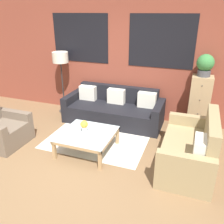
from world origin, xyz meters
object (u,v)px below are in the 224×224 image
(flower_vase, at_px, (84,126))
(armchair_corner, at_px, (2,130))
(couch_dark, at_px, (114,110))
(potted_plant, at_px, (205,65))
(floor_lamp, at_px, (61,60))
(drawer_cabinet, at_px, (199,104))
(settee_vintage, at_px, (191,150))
(coffee_table, at_px, (87,136))

(flower_vase, bearing_deg, armchair_corner, -167.97)
(couch_dark, distance_m, armchair_corner, 2.39)
(potted_plant, height_order, flower_vase, potted_plant)
(floor_lamp, bearing_deg, drawer_cabinet, 1.70)
(settee_vintage, height_order, floor_lamp, floor_lamp)
(couch_dark, relative_size, settee_vintage, 1.46)
(couch_dark, relative_size, potted_plant, 5.09)
(settee_vintage, distance_m, floor_lamp, 3.59)
(settee_vintage, bearing_deg, couch_dark, 145.14)
(flower_vase, bearing_deg, settee_vintage, 3.69)
(floor_lamp, xyz_separation_m, potted_plant, (3.22, 0.10, 0.12))
(settee_vintage, relative_size, armchair_corner, 1.82)
(coffee_table, bearing_deg, armchair_corner, -169.23)
(drawer_cabinet, bearing_deg, flower_vase, -140.50)
(floor_lamp, xyz_separation_m, drawer_cabinet, (3.22, 0.10, -0.71))
(couch_dark, xyz_separation_m, potted_plant, (1.82, 0.22, 1.14))
(armchair_corner, distance_m, flower_vase, 1.66)
(coffee_table, distance_m, floor_lamp, 2.27)
(settee_vintage, xyz_separation_m, flower_vase, (-1.85, -0.12, 0.19))
(floor_lamp, height_order, drawer_cabinet, floor_lamp)
(couch_dark, bearing_deg, armchair_corner, -135.06)
(couch_dark, height_order, floor_lamp, floor_lamp)
(armchair_corner, height_order, drawer_cabinet, drawer_cabinet)
(armchair_corner, height_order, coffee_table, armchair_corner)
(coffee_table, bearing_deg, floor_lamp, 132.53)
(armchair_corner, distance_m, coffee_table, 1.70)
(couch_dark, xyz_separation_m, armchair_corner, (-1.69, -1.69, -0.01))
(coffee_table, relative_size, potted_plant, 2.15)
(settee_vintage, distance_m, drawer_cabinet, 1.48)
(coffee_table, height_order, flower_vase, flower_vase)
(settee_vintage, height_order, armchair_corner, settee_vintage)
(potted_plant, bearing_deg, coffee_table, -139.11)
(couch_dark, relative_size, flower_vase, 9.82)
(couch_dark, bearing_deg, potted_plant, 6.98)
(settee_vintage, xyz_separation_m, coffee_table, (-1.79, -0.14, 0.00))
(armchair_corner, height_order, potted_plant, potted_plant)
(drawer_cabinet, height_order, potted_plant, potted_plant)
(settee_vintage, distance_m, armchair_corner, 3.49)
(armchair_corner, bearing_deg, drawer_cabinet, 28.58)
(armchair_corner, xyz_separation_m, drawer_cabinet, (3.51, 1.91, 0.32))
(floor_lamp, distance_m, flower_vase, 2.14)
(couch_dark, distance_m, drawer_cabinet, 1.86)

